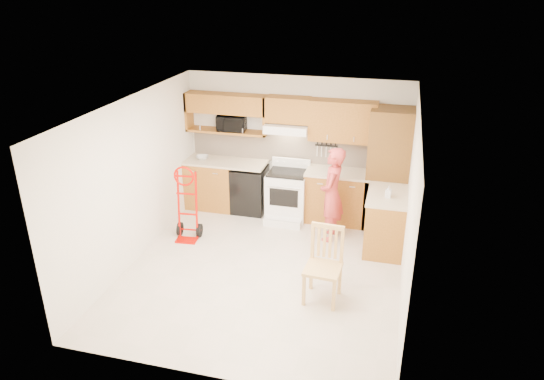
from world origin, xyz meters
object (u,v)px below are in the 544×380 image
at_px(range, 287,192).
at_px(dining_chair, 323,266).
at_px(microwave, 232,123).
at_px(hand_truck, 186,207).
at_px(person, 332,195).

relative_size(range, dining_chair, 0.99).
distance_m(microwave, hand_truck, 1.82).
relative_size(person, hand_truck, 1.37).
bearing_deg(dining_chair, hand_truck, 158.73).
xyz_separation_m(person, hand_truck, (-2.30, -0.62, -0.21)).
bearing_deg(person, dining_chair, 7.88).
bearing_deg(range, person, -31.68).
height_order(range, hand_truck, hand_truck).
height_order(microwave, person, microwave).
xyz_separation_m(range, hand_truck, (-1.43, -1.15, 0.06)).
height_order(range, person, person).
bearing_deg(range, microwave, 164.80).
distance_m(hand_truck, dining_chair, 2.71).
xyz_separation_m(microwave, hand_truck, (-0.33, -1.45, -1.05)).
distance_m(range, person, 1.06).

